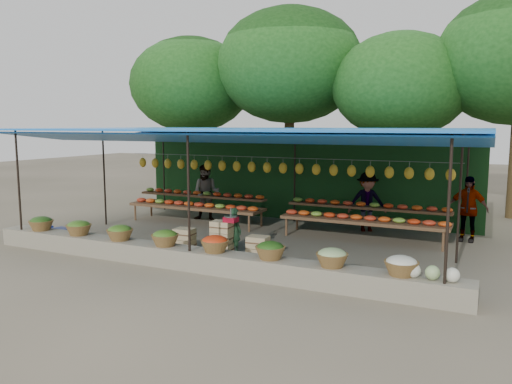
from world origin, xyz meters
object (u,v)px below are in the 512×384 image
at_px(vendor_seated, 235,230).
at_px(blue_crate_front, 61,234).
at_px(blue_crate_back, 45,230).
at_px(crate_counter, 221,241).
at_px(weighing_scale, 231,219).

xyz_separation_m(vendor_seated, blue_crate_front, (-4.57, -0.80, -0.37)).
relative_size(blue_crate_front, blue_crate_back, 1.17).
relative_size(crate_counter, vendor_seated, 2.25).
distance_m(crate_counter, blue_crate_front, 4.38).
bearing_deg(blue_crate_back, vendor_seated, 29.07).
distance_m(crate_counter, vendor_seated, 0.40).
relative_size(vendor_seated, blue_crate_back, 2.41).
bearing_deg(crate_counter, blue_crate_front, -172.87).
relative_size(crate_counter, blue_crate_front, 4.63).
height_order(weighing_scale, vendor_seated, weighing_scale).
height_order(weighing_scale, blue_crate_back, weighing_scale).
bearing_deg(weighing_scale, blue_crate_front, -173.27).
xyz_separation_m(vendor_seated, blue_crate_back, (-5.44, -0.51, -0.39)).
relative_size(weighing_scale, vendor_seated, 0.31).
bearing_deg(weighing_scale, crate_counter, 180.00).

